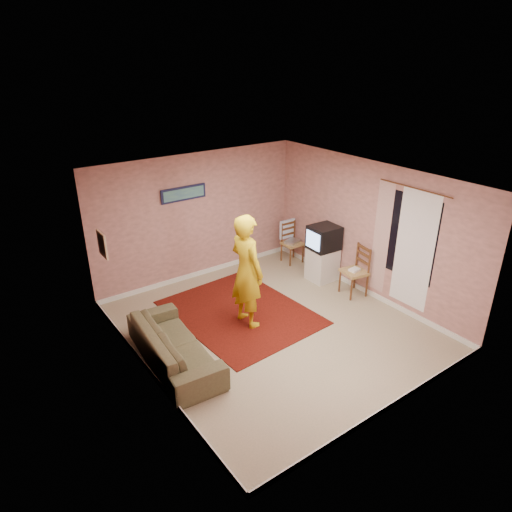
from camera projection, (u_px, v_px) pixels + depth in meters
ground at (272, 327)px, 7.90m from camera, size 5.00×5.00×0.00m
wall_back at (198, 217)px, 9.22m from camera, size 4.50×0.02×2.60m
wall_front at (400, 329)px, 5.51m from camera, size 4.50×0.02×2.60m
wall_left at (142, 299)px, 6.17m from camera, size 0.02×5.00×2.60m
wall_right at (368, 230)px, 8.56m from camera, size 0.02×5.00×2.60m
ceiling at (275, 180)px, 6.83m from camera, size 4.50×5.00×0.02m
baseboard_back at (201, 273)px, 9.72m from camera, size 4.50×0.02×0.10m
baseboard_front at (387, 408)px, 6.04m from camera, size 4.50×0.02×0.10m
baseboard_left at (151, 373)px, 6.69m from camera, size 0.02×5.00×0.10m
baseboard_right at (361, 288)px, 9.07m from camera, size 0.02×5.00×0.10m
window at (409, 237)px, 7.83m from camera, size 0.01×1.10×1.50m
curtain_sheer at (414, 251)px, 7.79m from camera, size 0.01×0.75×2.10m
curtain_floral at (381, 238)px, 8.30m from camera, size 0.01×0.35×2.10m
curtain_rod at (414, 188)px, 7.45m from camera, size 0.02×1.40×0.02m
picture_back at (184, 194)px, 8.81m from camera, size 0.95×0.04×0.28m
picture_left at (102, 244)px, 7.27m from camera, size 0.04×0.38×0.42m
area_rug at (240, 312)px, 8.33m from camera, size 2.28×2.78×0.01m
tv_cabinet at (322, 264)px, 9.42m from camera, size 0.54×0.49×0.69m
crt_tv at (324, 238)px, 9.18m from camera, size 0.60×0.54×0.49m
chair_a at (293, 239)px, 10.12m from camera, size 0.43×0.41×0.49m
dvd_player at (292, 241)px, 10.15m from camera, size 0.39×0.33×0.06m
blue_throw at (287, 229)px, 10.19m from camera, size 0.40×0.05×0.42m
chair_b at (355, 266)px, 8.73m from camera, size 0.50×0.52×0.54m
game_console at (354, 270)px, 8.76m from camera, size 0.22×0.17×0.04m
sofa at (174, 345)px, 6.90m from camera, size 0.97×2.14×0.61m
person at (247, 271)px, 7.63m from camera, size 0.52×0.76×2.00m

